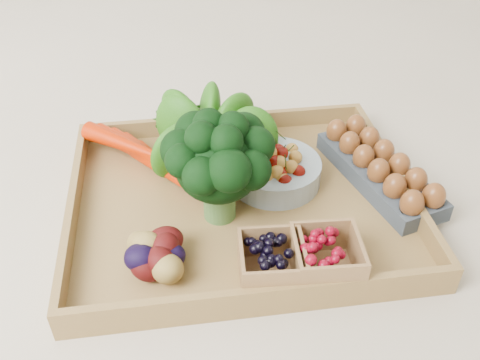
{
  "coord_description": "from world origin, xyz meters",
  "views": [
    {
      "loc": [
        -0.1,
        -0.67,
        0.59
      ],
      "look_at": [
        0.0,
        0.0,
        0.06
      ],
      "focal_mm": 40.0,
      "sensor_mm": 36.0,
      "label": 1
    }
  ],
  "objects": [
    {
      "name": "potatoes",
      "position": [
        -0.14,
        -0.13,
        0.05
      ],
      "size": [
        0.12,
        0.12,
        0.07
      ],
      "primitive_type": null,
      "color": "#360808",
      "rests_on": "tray"
    },
    {
      "name": "punnet_blackberry",
      "position": [
        0.02,
        -0.17,
        0.05
      ],
      "size": [
        0.1,
        0.1,
        0.06
      ],
      "primitive_type": "cube",
      "rotation": [
        0.0,
        0.0,
        -0.07
      ],
      "color": "black",
      "rests_on": "tray"
    },
    {
      "name": "carrots",
      "position": [
        -0.13,
        0.09,
        0.04
      ],
      "size": [
        0.23,
        0.17,
        0.06
      ],
      "primitive_type": null,
      "color": "#C22200",
      "rests_on": "tray"
    },
    {
      "name": "punnet_raspberry",
      "position": [
        0.1,
        -0.18,
        0.05
      ],
      "size": [
        0.1,
        0.1,
        0.06
      ],
      "primitive_type": "cube",
      "rotation": [
        0.0,
        0.0,
        -0.06
      ],
      "color": "maroon",
      "rests_on": "tray"
    },
    {
      "name": "cherry_bowl",
      "position": [
        0.07,
        0.04,
        0.04
      ],
      "size": [
        0.16,
        0.16,
        0.04
      ],
      "primitive_type": "cylinder",
      "color": "#8C9EA5",
      "rests_on": "tray"
    },
    {
      "name": "egg_carton",
      "position": [
        0.25,
        0.02,
        0.03
      ],
      "size": [
        0.16,
        0.28,
        0.03
      ],
      "primitive_type": "cube",
      "rotation": [
        0.0,
        0.0,
        0.26
      ],
      "color": "#3B424C",
      "rests_on": "tray"
    },
    {
      "name": "tray",
      "position": [
        0.0,
        0.0,
        0.01
      ],
      "size": [
        0.55,
        0.45,
        0.01
      ],
      "primitive_type": "cube",
      "color": "olive",
      "rests_on": "ground"
    },
    {
      "name": "broccoli",
      "position": [
        -0.04,
        -0.03,
        0.08
      ],
      "size": [
        0.17,
        0.17,
        0.13
      ],
      "primitive_type": null,
      "color": "black",
      "rests_on": "tray"
    },
    {
      "name": "lettuce",
      "position": [
        -0.04,
        0.11,
        0.09
      ],
      "size": [
        0.15,
        0.15,
        0.15
      ],
      "primitive_type": "sphere",
      "color": "#164A0B",
      "rests_on": "tray"
    },
    {
      "name": "ground",
      "position": [
        0.0,
        0.0,
        0.0
      ],
      "size": [
        4.0,
        4.0,
        0.0
      ],
      "primitive_type": "plane",
      "color": "beige",
      "rests_on": "ground"
    }
  ]
}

